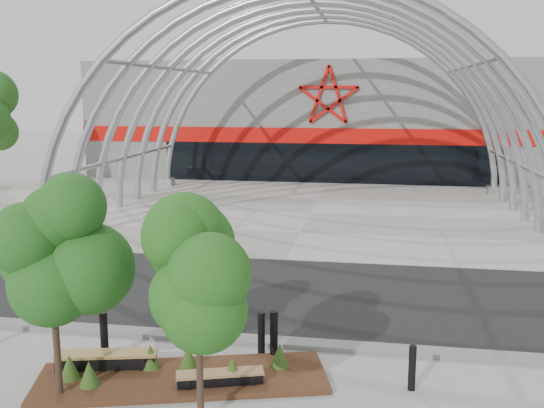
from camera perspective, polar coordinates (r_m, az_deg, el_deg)
name	(u,v)px	position (r m, az deg, el deg)	size (l,w,h in m)	color
ground	(245,338)	(15.15, -2.57, -12.49)	(140.00, 140.00, 0.00)	gray
road	(269,292)	(18.36, -0.26, -8.26)	(140.00, 7.00, 0.02)	black
forecourt	(311,214)	(29.86, 3.66, -0.90)	(60.00, 17.00, 0.04)	gray
kerb	(243,340)	(14.90, -2.78, -12.64)	(60.00, 0.50, 0.12)	slate
arena_building	(336,117)	(47.21, 6.00, 8.11)	(34.00, 15.24, 8.00)	#62625D
vault_canopy	(311,214)	(29.86, 3.66, -0.91)	(20.80, 15.80, 20.36)	#9EA4A8
planting_bed	(179,374)	(13.21, -8.78, -15.50)	(6.23, 3.36, 0.63)	#402015
street_tree_0	(50,251)	(12.11, -20.15, -4.18)	(1.82, 1.82, 4.14)	black
street_tree_1	(198,279)	(10.68, -7.02, -7.04)	(1.59, 1.59, 3.77)	#2F1E18
bench_0	(107,362)	(13.84, -15.31, -14.19)	(2.19, 0.95, 0.45)	black
bench_1	(220,381)	(12.77, -4.90, -16.22)	(1.79, 0.91, 0.37)	black
bollard_1	(104,336)	(14.33, -15.52, -11.88)	(0.18, 0.18, 1.10)	black
bollard_2	(274,335)	(13.85, 0.18, -12.24)	(0.18, 0.18, 1.11)	black
bollard_3	(261,334)	(14.02, -1.01, -12.15)	(0.16, 0.16, 1.03)	black
bollard_4	(412,368)	(12.87, 13.05, -14.80)	(0.15, 0.15, 0.94)	black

